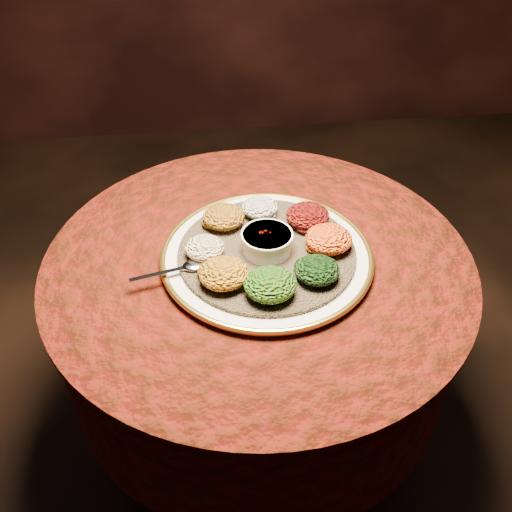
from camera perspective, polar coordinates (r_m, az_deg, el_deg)
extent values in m
plane|color=black|center=(1.84, 0.16, -17.82)|extent=(4.00, 4.00, 0.00)
cylinder|color=black|center=(1.82, 0.17, -17.49)|extent=(0.44, 0.44, 0.04)
cylinder|color=black|center=(1.56, 0.19, -11.23)|extent=(0.12, 0.12, 0.68)
cylinder|color=black|center=(1.29, 0.22, -1.31)|extent=(0.80, 0.80, 0.04)
cylinder|color=#470C06|center=(1.40, 0.21, -5.75)|extent=(0.93, 0.93, 0.34)
cylinder|color=#470C06|center=(1.28, 0.23, -0.41)|extent=(0.96, 0.96, 0.01)
cylinder|color=silver|center=(1.26, 1.07, -0.12)|extent=(0.59, 0.59, 0.02)
torus|color=gold|center=(1.26, 1.08, 0.13)|extent=(0.47, 0.47, 0.01)
cylinder|color=brown|center=(1.25, 1.08, 0.37)|extent=(0.51, 0.51, 0.01)
cylinder|color=white|center=(1.23, 1.10, 1.38)|extent=(0.11, 0.11, 0.05)
cylinder|color=white|center=(1.22, 1.11, 2.14)|extent=(0.11, 0.11, 0.01)
cylinder|color=#5D0A04|center=(1.22, 1.11, 1.89)|extent=(0.09, 0.09, 0.01)
ellipsoid|color=silver|center=(1.21, -6.25, -0.94)|extent=(0.05, 0.04, 0.01)
cube|color=silver|center=(1.20, -9.47, -1.71)|extent=(0.13, 0.04, 0.00)
ellipsoid|color=beige|center=(1.34, 0.36, 4.90)|extent=(0.09, 0.08, 0.04)
ellipsoid|color=black|center=(1.31, 5.19, 4.03)|extent=(0.10, 0.09, 0.05)
ellipsoid|color=#BD7A0F|center=(1.25, 7.28, 1.70)|extent=(0.10, 0.10, 0.05)
ellipsoid|color=black|center=(1.17, 6.13, -1.41)|extent=(0.09, 0.09, 0.04)
ellipsoid|color=#A2420A|center=(1.13, 1.42, -2.85)|extent=(0.11, 0.10, 0.05)
ellipsoid|color=#BE7710|center=(1.16, -3.24, -1.75)|extent=(0.10, 0.10, 0.05)
ellipsoid|color=maroon|center=(1.23, -5.17, 0.82)|extent=(0.09, 0.08, 0.04)
ellipsoid|color=#964D12|center=(1.31, -3.26, 3.94)|extent=(0.10, 0.09, 0.05)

